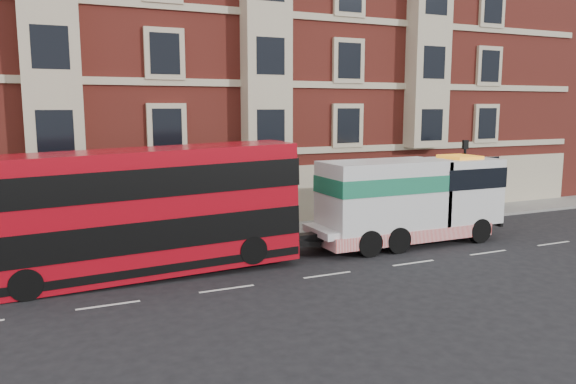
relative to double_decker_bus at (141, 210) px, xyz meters
name	(u,v)px	position (x,y,z in m)	size (l,w,h in m)	color
ground	(327,275)	(6.40, -2.81, -2.53)	(120.00, 120.00, 0.00)	black
sidewalk	(256,233)	(6.40, 4.69, -2.46)	(90.00, 3.00, 0.15)	slate
victorian_terrace	(217,44)	(6.90, 12.19, 7.53)	(45.00, 12.00, 20.40)	maroon
lamp_post_west	(136,193)	(0.40, 3.39, 0.14)	(0.35, 0.15, 4.35)	black
lamp_post_east	(464,173)	(18.40, 3.39, 0.14)	(0.35, 0.15, 4.35)	black
double_decker_bus	(141,210)	(0.00, 0.00, 0.00)	(11.80, 2.71, 4.78)	#A20915
tow_truck	(407,200)	(12.06, 0.00, -0.44)	(9.45, 2.79, 3.94)	silver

